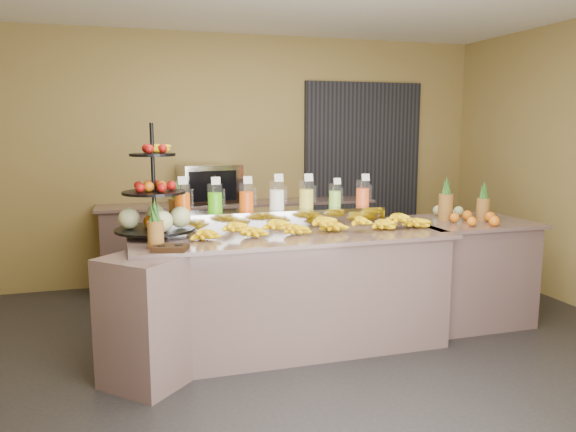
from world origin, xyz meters
name	(u,v)px	position (x,y,z in m)	size (l,w,h in m)	color
ground	(301,358)	(0.00, 0.00, 0.00)	(6.00, 6.00, 0.00)	black
room_envelope	(294,114)	(0.19, 0.79, 1.88)	(6.04, 5.02, 2.82)	olive
buffet_counter	(277,291)	(-0.12, 0.26, 0.47)	(2.75, 1.25, 0.93)	gray
right_counter	(465,270)	(1.70, 0.40, 0.47)	(1.08, 0.88, 0.93)	gray
back_ledge	(240,242)	(0.00, 2.25, 0.47)	(3.10, 0.55, 0.93)	gray
pitcher_tray	(277,218)	(-0.03, 0.58, 1.01)	(1.85, 0.30, 0.15)	gray
juice_pitcher_orange_a	(182,200)	(-0.81, 0.58, 1.18)	(0.13, 0.13, 0.31)	silver
juice_pitcher_green	(215,200)	(-0.55, 0.58, 1.18)	(0.12, 0.13, 0.30)	silver
juice_pitcher_orange_b	(246,198)	(-0.29, 0.58, 1.18)	(0.12, 0.13, 0.30)	silver
juice_pitcher_milk	(277,197)	(-0.03, 0.58, 1.19)	(0.13, 0.13, 0.31)	silver
juice_pitcher_lemon	(306,196)	(0.23, 0.58, 1.18)	(0.13, 0.13, 0.31)	silver
juice_pitcher_lime	(335,197)	(0.49, 0.58, 1.17)	(0.11, 0.11, 0.26)	silver
juice_pitcher_orange_c	(363,194)	(0.75, 0.58, 1.18)	(0.12, 0.13, 0.29)	silver
banana_heap	(317,222)	(0.21, 0.27, 1.01)	(2.03, 0.18, 0.17)	yellow
fruit_stand	(160,207)	(-0.99, 0.48, 1.15)	(0.77, 0.77, 0.86)	black
condiment_caddy	(170,248)	(-0.97, -0.10, 0.95)	(0.23, 0.17, 0.03)	black
pineapple_left_a	(156,230)	(-1.06, 0.01, 1.06)	(0.11, 0.11, 0.35)	brown
pineapple_left_b	(177,210)	(-0.83, 0.78, 1.08)	(0.13, 0.13, 0.41)	brown
right_fruit_pile	(469,213)	(1.67, 0.34, 1.00)	(0.45, 0.43, 0.24)	brown
oven_warmer	(210,184)	(-0.33, 2.25, 1.14)	(0.64, 0.45, 0.43)	gray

